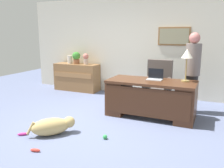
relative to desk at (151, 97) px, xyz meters
name	(u,v)px	position (x,y,z in m)	size (l,w,h in m)	color
ground_plane	(98,124)	(-0.80, -0.85, -0.42)	(12.00, 12.00, 0.00)	slate
back_wall	(140,47)	(-0.79, 1.75, 0.94)	(7.00, 0.16, 2.70)	beige
desk	(151,97)	(0.00, 0.00, 0.00)	(1.79, 0.80, 0.77)	#4C2B19
credenza	(77,77)	(-2.68, 1.40, -0.01)	(1.37, 0.50, 0.82)	olive
armchair	(158,85)	(-0.07, 0.90, 0.07)	(0.60, 0.59, 1.09)	#564C47
person_standing	(192,72)	(0.73, 0.64, 0.49)	(0.32, 0.32, 1.74)	#262323
dog_lying	(53,126)	(-1.29, -1.59, -0.26)	(0.67, 0.67, 0.30)	tan
laptop	(155,77)	(0.04, 0.17, 0.41)	(0.32, 0.22, 0.22)	#B2B5BA
desk_lamp	(187,56)	(0.65, 0.22, 0.87)	(0.22, 0.22, 0.65)	#9E8447
vase_with_flowers	(86,58)	(-2.35, 1.40, 0.58)	(0.17, 0.17, 0.32)	#C8AE9E
vase_empty	(70,60)	(-2.92, 1.40, 0.52)	(0.14, 0.14, 0.24)	silver
potted_plant	(76,57)	(-2.68, 1.40, 0.60)	(0.24, 0.24, 0.36)	brown
dog_toy_ball	(105,137)	(-0.39, -1.38, -0.38)	(0.08, 0.08, 0.08)	green
dog_toy_bone	(35,150)	(-1.14, -2.19, -0.39)	(0.16, 0.05, 0.05)	#E53F33
dog_toy_plush	(23,134)	(-1.74, -1.83, -0.39)	(0.18, 0.05, 0.05)	#D8338C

